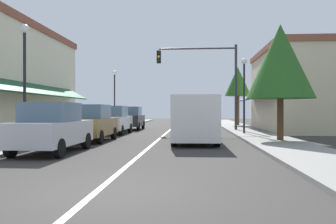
{
  "coord_description": "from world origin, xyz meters",
  "views": [
    {
      "loc": [
        1.79,
        -6.09,
        1.5
      ],
      "look_at": [
        0.19,
        15.93,
        1.39
      ],
      "focal_mm": 37.74,
      "sensor_mm": 36.0,
      "label": 1
    }
  ],
  "objects_px": {
    "parked_car_second_left": "(91,123)",
    "street_lamp_left_far": "(115,89)",
    "traffic_signal_mast_arm": "(209,72)",
    "tree_right_far": "(238,82)",
    "street_lamp_right_mid": "(244,83)",
    "van_in_lane": "(195,118)",
    "tree_right_near": "(280,62)",
    "parked_car_far_left": "(131,118)",
    "parked_car_third_left": "(113,120)",
    "parked_car_nearest_left": "(52,128)",
    "street_lamp_left_near": "(25,65)"
  },
  "relations": [
    {
      "from": "parked_car_nearest_left",
      "to": "traffic_signal_mast_arm",
      "type": "relative_size",
      "value": 0.67
    },
    {
      "from": "van_in_lane",
      "to": "traffic_signal_mast_arm",
      "type": "height_order",
      "value": "traffic_signal_mast_arm"
    },
    {
      "from": "van_in_lane",
      "to": "tree_right_near",
      "type": "bearing_deg",
      "value": 6.75
    },
    {
      "from": "traffic_signal_mast_arm",
      "to": "street_lamp_left_near",
      "type": "relative_size",
      "value": 1.23
    },
    {
      "from": "parked_car_second_left",
      "to": "street_lamp_left_far",
      "type": "xyz_separation_m",
      "value": [
        -1.92,
        13.49,
        2.42
      ]
    },
    {
      "from": "tree_right_far",
      "to": "tree_right_near",
      "type": "bearing_deg",
      "value": -90.35
    },
    {
      "from": "street_lamp_left_near",
      "to": "tree_right_far",
      "type": "height_order",
      "value": "tree_right_far"
    },
    {
      "from": "street_lamp_left_near",
      "to": "parked_car_second_left",
      "type": "bearing_deg",
      "value": 54.16
    },
    {
      "from": "parked_car_nearest_left",
      "to": "street_lamp_right_mid",
      "type": "height_order",
      "value": "street_lamp_right_mid"
    },
    {
      "from": "parked_car_second_left",
      "to": "parked_car_third_left",
      "type": "height_order",
      "value": "same"
    },
    {
      "from": "parked_car_far_left",
      "to": "van_in_lane",
      "type": "bearing_deg",
      "value": -66.34
    },
    {
      "from": "van_in_lane",
      "to": "street_lamp_right_mid",
      "type": "bearing_deg",
      "value": 59.33
    },
    {
      "from": "parked_car_nearest_left",
      "to": "tree_right_far",
      "type": "bearing_deg",
      "value": 67.4
    },
    {
      "from": "parked_car_nearest_left",
      "to": "street_lamp_left_near",
      "type": "height_order",
      "value": "street_lamp_left_near"
    },
    {
      "from": "parked_car_second_left",
      "to": "parked_car_third_left",
      "type": "xyz_separation_m",
      "value": [
        -0.11,
        5.21,
        0.0
      ]
    },
    {
      "from": "parked_car_far_left",
      "to": "tree_right_near",
      "type": "distance_m",
      "value": 13.76
    },
    {
      "from": "van_in_lane",
      "to": "tree_right_far",
      "type": "xyz_separation_m",
      "value": [
        4.08,
        17.15,
        3.0
      ]
    },
    {
      "from": "parked_car_third_left",
      "to": "parked_car_nearest_left",
      "type": "bearing_deg",
      "value": -89.27
    },
    {
      "from": "parked_car_second_left",
      "to": "parked_car_third_left",
      "type": "bearing_deg",
      "value": 91.1
    },
    {
      "from": "parked_car_third_left",
      "to": "tree_right_far",
      "type": "relative_size",
      "value": 0.74
    },
    {
      "from": "parked_car_far_left",
      "to": "van_in_lane",
      "type": "distance_m",
      "value": 11.73
    },
    {
      "from": "traffic_signal_mast_arm",
      "to": "tree_right_far",
      "type": "distance_m",
      "value": 8.54
    },
    {
      "from": "traffic_signal_mast_arm",
      "to": "street_lamp_left_near",
      "type": "bearing_deg",
      "value": -125.01
    },
    {
      "from": "traffic_signal_mast_arm",
      "to": "street_lamp_left_far",
      "type": "height_order",
      "value": "traffic_signal_mast_arm"
    },
    {
      "from": "parked_car_third_left",
      "to": "parked_car_second_left",
      "type": "bearing_deg",
      "value": -88.48
    },
    {
      "from": "parked_car_second_left",
      "to": "street_lamp_left_far",
      "type": "distance_m",
      "value": 13.84
    },
    {
      "from": "street_lamp_right_mid",
      "to": "tree_right_near",
      "type": "distance_m",
      "value": 4.82
    },
    {
      "from": "parked_car_second_left",
      "to": "tree_right_far",
      "type": "bearing_deg",
      "value": 61.35
    },
    {
      "from": "traffic_signal_mast_arm",
      "to": "street_lamp_right_mid",
      "type": "height_order",
      "value": "traffic_signal_mast_arm"
    },
    {
      "from": "van_in_lane",
      "to": "tree_right_far",
      "type": "height_order",
      "value": "tree_right_far"
    },
    {
      "from": "tree_right_far",
      "to": "van_in_lane",
      "type": "bearing_deg",
      "value": -103.38
    },
    {
      "from": "parked_car_third_left",
      "to": "van_in_lane",
      "type": "xyz_separation_m",
      "value": [
        5.08,
        -5.69,
        0.27
      ]
    },
    {
      "from": "street_lamp_right_mid",
      "to": "traffic_signal_mast_arm",
      "type": "bearing_deg",
      "value": 115.99
    },
    {
      "from": "street_lamp_left_far",
      "to": "tree_right_near",
      "type": "relative_size",
      "value": 0.89
    },
    {
      "from": "tree_right_near",
      "to": "parked_car_far_left",
      "type": "bearing_deg",
      "value": 131.18
    },
    {
      "from": "parked_car_third_left",
      "to": "street_lamp_left_near",
      "type": "bearing_deg",
      "value": -102.87
    },
    {
      "from": "parked_car_second_left",
      "to": "traffic_signal_mast_arm",
      "type": "bearing_deg",
      "value": 55.11
    },
    {
      "from": "van_in_lane",
      "to": "street_lamp_left_near",
      "type": "distance_m",
      "value": 7.62
    },
    {
      "from": "traffic_signal_mast_arm",
      "to": "tree_right_near",
      "type": "relative_size",
      "value": 1.12
    },
    {
      "from": "street_lamp_left_near",
      "to": "tree_right_far",
      "type": "bearing_deg",
      "value": 60.39
    },
    {
      "from": "street_lamp_left_far",
      "to": "tree_right_near",
      "type": "bearing_deg",
      "value": -51.05
    },
    {
      "from": "parked_car_nearest_left",
      "to": "van_in_lane",
      "type": "xyz_separation_m",
      "value": [
        5.01,
        4.13,
        0.27
      ]
    },
    {
      "from": "parked_car_nearest_left",
      "to": "street_lamp_left_far",
      "type": "bearing_deg",
      "value": 96.46
    },
    {
      "from": "parked_car_third_left",
      "to": "tree_right_near",
      "type": "xyz_separation_m",
      "value": [
        9.06,
        -5.15,
        2.88
      ]
    },
    {
      "from": "parked_car_nearest_left",
      "to": "street_lamp_left_far",
      "type": "xyz_separation_m",
      "value": [
        -1.88,
        18.11,
        2.42
      ]
    },
    {
      "from": "parked_car_far_left",
      "to": "tree_right_far",
      "type": "relative_size",
      "value": 0.75
    },
    {
      "from": "parked_car_third_left",
      "to": "tree_right_near",
      "type": "distance_m",
      "value": 10.82
    },
    {
      "from": "street_lamp_left_near",
      "to": "parked_car_far_left",
      "type": "bearing_deg",
      "value": 80.95
    },
    {
      "from": "parked_car_third_left",
      "to": "tree_right_far",
      "type": "xyz_separation_m",
      "value": [
        9.16,
        11.46,
        3.27
      ]
    },
    {
      "from": "traffic_signal_mast_arm",
      "to": "street_lamp_left_near",
      "type": "height_order",
      "value": "traffic_signal_mast_arm"
    }
  ]
}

